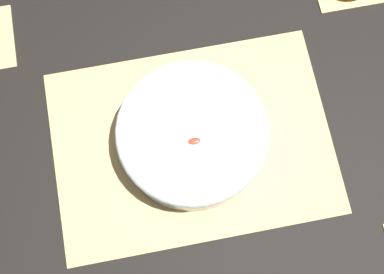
% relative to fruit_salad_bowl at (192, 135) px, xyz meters
% --- Properties ---
extents(ground_plane, '(6.00, 6.00, 0.00)m').
position_rel_fruit_salad_bowl_xyz_m(ground_plane, '(0.00, 0.00, -0.05)').
color(ground_plane, black).
extents(bamboo_mat_center, '(0.48, 0.35, 0.01)m').
position_rel_fruit_salad_bowl_xyz_m(bamboo_mat_center, '(0.00, 0.00, -0.04)').
color(bamboo_mat_center, '#D6B775').
rests_on(bamboo_mat_center, ground_plane).
extents(fruit_salad_bowl, '(0.25, 0.25, 0.07)m').
position_rel_fruit_salad_bowl_xyz_m(fruit_salad_bowl, '(0.00, 0.00, 0.00)').
color(fruit_salad_bowl, silver).
rests_on(fruit_salad_bowl, bamboo_mat_center).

